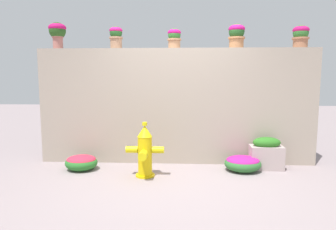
{
  "coord_description": "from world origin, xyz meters",
  "views": [
    {
      "loc": [
        0.14,
        -4.19,
        1.56
      ],
      "look_at": [
        -0.14,
        1.07,
        0.88
      ],
      "focal_mm": 32.85,
      "sensor_mm": 36.0,
      "label": 1
    }
  ],
  "objects": [
    {
      "name": "potted_plant_3",
      "position": [
        1.03,
        1.25,
        2.26
      ],
      "size": [
        0.29,
        0.29,
        0.41
      ],
      "color": "#BD7C4D",
      "rests_on": "stone_wall"
    },
    {
      "name": "stone_wall",
      "position": [
        0.0,
        1.27,
        1.01
      ],
      "size": [
        4.86,
        0.29,
        2.03
      ],
      "primitive_type": "cube",
      "color": "#A69685",
      "rests_on": "ground"
    },
    {
      "name": "ground_plane",
      "position": [
        0.0,
        0.0,
        0.0
      ],
      "size": [
        24.0,
        24.0,
        0.0
      ],
      "primitive_type": "plane",
      "color": "gray"
    },
    {
      "name": "potted_plant_4",
      "position": [
        2.11,
        1.27,
        2.25
      ],
      "size": [
        0.28,
        0.28,
        0.38
      ],
      "color": "#B37250",
      "rests_on": "stone_wall"
    },
    {
      "name": "flower_bush_left",
      "position": [
        -1.57,
        0.69,
        0.13
      ],
      "size": [
        0.53,
        0.48,
        0.26
      ],
      "color": "#2A722A",
      "rests_on": "ground"
    },
    {
      "name": "fire_hydrant",
      "position": [
        -0.46,
        0.41,
        0.39
      ],
      "size": [
        0.59,
        0.46,
        0.85
      ],
      "color": "yellow",
      "rests_on": "ground"
    },
    {
      "name": "potted_plant_2",
      "position": [
        -0.04,
        1.3,
        2.23
      ],
      "size": [
        0.24,
        0.24,
        0.35
      ],
      "color": "tan",
      "rests_on": "stone_wall"
    },
    {
      "name": "planter_box",
      "position": [
        1.52,
        0.91,
        0.26
      ],
      "size": [
        0.54,
        0.31,
        0.54
      ],
      "color": "#B39E9A",
      "rests_on": "ground"
    },
    {
      "name": "flower_bush_right",
      "position": [
        1.11,
        0.77,
        0.13
      ],
      "size": [
        0.6,
        0.54,
        0.26
      ],
      "color": "#316E32",
      "rests_on": "ground"
    },
    {
      "name": "potted_plant_0",
      "position": [
        -2.11,
        1.27,
        2.33
      ],
      "size": [
        0.31,
        0.31,
        0.46
      ],
      "color": "#B56C61",
      "rests_on": "stone_wall"
    },
    {
      "name": "potted_plant_1",
      "position": [
        -1.07,
        1.29,
        2.26
      ],
      "size": [
        0.24,
        0.24,
        0.39
      ],
      "color": "#AC7C5C",
      "rests_on": "stone_wall"
    }
  ]
}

